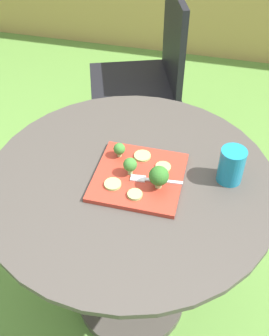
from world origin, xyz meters
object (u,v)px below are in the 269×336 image
object	(u,v)px
patio_chair	(151,68)
fork	(151,180)
salad_plate	(139,177)
drinking_glass	(231,167)

from	to	relation	value
patio_chair	fork	world-z (taller)	patio_chair
salad_plate	fork	distance (m)	0.04
salad_plate	patio_chair	bearing A→B (deg)	99.93
salad_plate	fork	bearing A→B (deg)	-17.98
patio_chair	drinking_glass	world-z (taller)	patio_chair
fork	patio_chair	bearing A→B (deg)	102.07
salad_plate	drinking_glass	bearing A→B (deg)	13.36
patio_chair	fork	distance (m)	1.03
drinking_glass	fork	size ratio (longest dim) A/B	0.72
patio_chair	salad_plate	distance (m)	1.01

